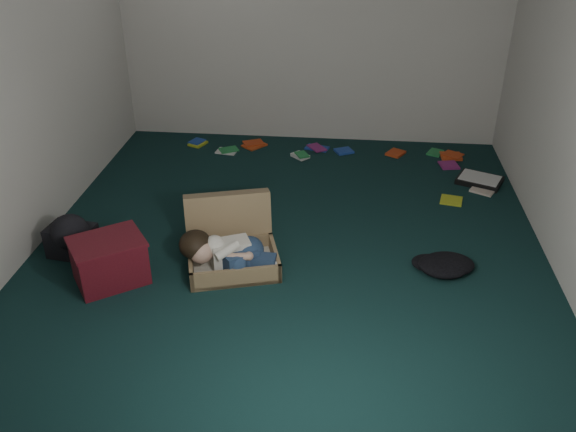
# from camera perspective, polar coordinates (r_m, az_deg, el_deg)

# --- Properties ---
(floor) EXTENTS (4.50, 4.50, 0.00)m
(floor) POSITION_cam_1_polar(r_m,az_deg,el_deg) (4.88, 0.18, -2.70)
(floor) COLOR black
(floor) RESTS_ON ground
(wall_back) EXTENTS (4.50, 0.00, 4.50)m
(wall_back) POSITION_cam_1_polar(r_m,az_deg,el_deg) (6.50, 2.24, 18.00)
(wall_back) COLOR silver
(wall_back) RESTS_ON ground
(wall_front) EXTENTS (4.50, 0.00, 4.50)m
(wall_front) POSITION_cam_1_polar(r_m,az_deg,el_deg) (2.31, -5.28, -5.22)
(wall_front) COLOR silver
(wall_front) RESTS_ON ground
(wall_left) EXTENTS (0.00, 4.50, 4.50)m
(wall_left) POSITION_cam_1_polar(r_m,az_deg,el_deg) (4.93, -24.14, 11.69)
(wall_left) COLOR silver
(wall_left) RESTS_ON ground
(suitcase) EXTENTS (0.81, 0.80, 0.48)m
(suitcase) POSITION_cam_1_polar(r_m,az_deg,el_deg) (4.64, -5.34, -2.61)
(suitcase) COLOR #8D734D
(suitcase) RESTS_ON floor
(person) EXTENTS (0.74, 0.37, 0.30)m
(person) POSITION_cam_1_polar(r_m,az_deg,el_deg) (4.48, -5.74, -3.34)
(person) COLOR white
(person) RESTS_ON suitcase
(maroon_bin) EXTENTS (0.63, 0.61, 0.34)m
(maroon_bin) POSITION_cam_1_polar(r_m,az_deg,el_deg) (4.57, -16.38, -4.02)
(maroon_bin) COLOR #59121B
(maroon_bin) RESTS_ON floor
(backpack) EXTENTS (0.48, 0.41, 0.26)m
(backpack) POSITION_cam_1_polar(r_m,az_deg,el_deg) (4.99, -19.56, -2.08)
(backpack) COLOR black
(backpack) RESTS_ON floor
(clothing_pile) EXTENTS (0.48, 0.41, 0.14)m
(clothing_pile) POSITION_cam_1_polar(r_m,az_deg,el_deg) (4.73, 14.29, -3.92)
(clothing_pile) COLOR black
(clothing_pile) RESTS_ON floor
(paper_tray) EXTENTS (0.49, 0.44, 0.06)m
(paper_tray) POSITION_cam_1_polar(r_m,az_deg,el_deg) (6.12, 17.49, 3.22)
(paper_tray) COLOR black
(paper_tray) RESTS_ON floor
(book_scatter) EXTENTS (3.09, 1.31, 0.02)m
(book_scatter) POSITION_cam_1_polar(r_m,az_deg,el_deg) (6.37, 6.30, 5.36)
(book_scatter) COLOR #BED024
(book_scatter) RESTS_ON floor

